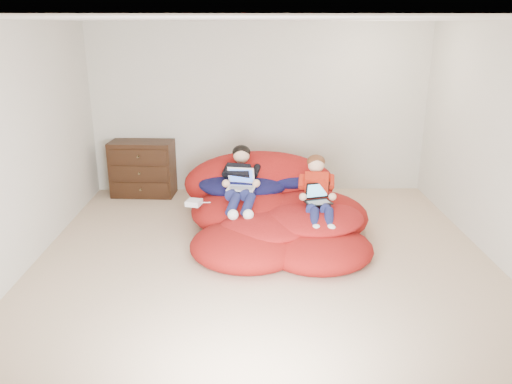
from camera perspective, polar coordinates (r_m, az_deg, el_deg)
name	(u,v)px	position (r m, az deg, el deg)	size (l,w,h in m)	color
room_shell	(264,242)	(5.42, 0.92, -5.73)	(5.10, 5.10, 2.77)	#C7AC8E
dresser	(143,169)	(7.64, -12.81, 2.64)	(0.95, 0.55, 0.82)	black
beanbag_pile	(274,210)	(6.19, 2.04, -2.07)	(2.35, 2.48, 0.93)	#A11412
cream_pillow	(226,167)	(6.76, -3.45, 2.82)	(0.43, 0.27, 0.27)	silver
older_boy	(241,178)	(6.17, -1.70, 1.61)	(0.40, 1.16, 0.63)	black
younger_boy	(318,190)	(5.85, 7.06, 0.21)	(0.33, 0.96, 0.68)	red
laptop_white	(241,183)	(6.08, -1.71, 1.08)	(0.37, 0.37, 0.23)	white
laptop_black	(318,197)	(5.82, 7.10, -0.58)	(0.34, 0.32, 0.22)	black
power_adapter	(194,203)	(6.04, -7.11, -1.21)	(0.17, 0.17, 0.06)	white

